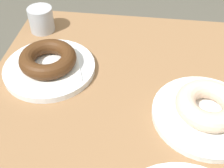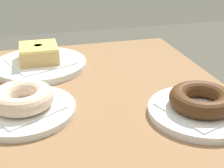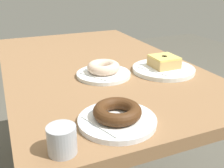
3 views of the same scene
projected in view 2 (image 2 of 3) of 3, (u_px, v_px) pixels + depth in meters
The scene contains 9 objects.
plate_sugar_ring at pixel (24, 110), 0.60m from camera, with size 0.20×0.20×0.01m, color white.
napkin_sugar_ring at pixel (24, 107), 0.60m from camera, with size 0.12×0.12×0.00m, color white.
donut_sugar_ring at pixel (22, 97), 0.59m from camera, with size 0.12×0.12×0.04m, color beige.
plate_glazed_square at pixel (40, 64), 0.81m from camera, with size 0.23×0.23×0.02m, color white.
napkin_glazed_square at pixel (40, 61), 0.80m from camera, with size 0.14×0.14×0.00m, color white.
donut_glazed_square at pixel (39, 53), 0.79m from camera, with size 0.09×0.09×0.04m.
plate_chocolate_ring at pixel (200, 111), 0.59m from camera, with size 0.20×0.20×0.01m, color white.
napkin_chocolate_ring at pixel (200, 107), 0.59m from camera, with size 0.13×0.13×0.00m, color white.
donut_chocolate_ring at pixel (202, 99), 0.58m from camera, with size 0.12×0.12×0.03m, color #462812.
Camera 2 is at (-0.19, 0.57, 1.02)m, focal length 50.55 mm.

